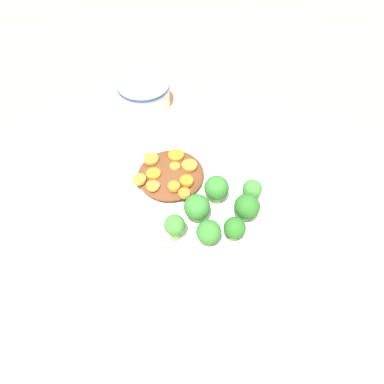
# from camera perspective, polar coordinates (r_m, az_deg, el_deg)

# --- Properties ---
(ground_plane) EXTENTS (4.00, 4.00, 0.00)m
(ground_plane) POSITION_cam_1_polar(r_m,az_deg,el_deg) (0.65, 0.00, -1.73)
(ground_plane) COLOR tan
(plate) EXTENTS (0.27, 0.27, 0.02)m
(plate) POSITION_cam_1_polar(r_m,az_deg,el_deg) (0.64, 0.00, -1.15)
(plate) COLOR silver
(plate) RESTS_ON ground_plane
(dip_bowl) EXTENTS (0.11, 0.11, 0.06)m
(dip_bowl) POSITION_cam_1_polar(r_m,az_deg,el_deg) (0.82, -7.29, 14.65)
(dip_bowl) COLOR silver
(dip_bowl) RESTS_ON ground_plane
(stew_mound) EXTENTS (0.12, 0.12, 0.02)m
(stew_mound) POSITION_cam_1_polar(r_m,az_deg,el_deg) (0.66, -3.26, 2.66)
(stew_mound) COLOR brown
(stew_mound) RESTS_ON plate
(broccoli_floret_0) EXTENTS (0.04, 0.04, 0.05)m
(broccoli_floret_0) POSITION_cam_1_polar(r_m,az_deg,el_deg) (0.61, 3.76, 0.50)
(broccoli_floret_0) COLOR #7FA85B
(broccoli_floret_0) RESTS_ON plate
(broccoli_floret_1) EXTENTS (0.04, 0.04, 0.05)m
(broccoli_floret_1) POSITION_cam_1_polar(r_m,az_deg,el_deg) (0.58, 0.78, -2.40)
(broccoli_floret_1) COLOR #7FA85B
(broccoli_floret_1) RESTS_ON plate
(broccoli_floret_2) EXTENTS (0.03, 0.03, 0.04)m
(broccoli_floret_2) POSITION_cam_1_polar(r_m,az_deg,el_deg) (0.62, 9.15, 0.35)
(broccoli_floret_2) COLOR #759E51
(broccoli_floret_2) RESTS_ON plate
(broccoli_floret_3) EXTENTS (0.03, 0.03, 0.05)m
(broccoli_floret_3) POSITION_cam_1_polar(r_m,az_deg,el_deg) (0.57, 6.49, -5.54)
(broccoli_floret_3) COLOR #7FA85B
(broccoli_floret_3) RESTS_ON plate
(broccoli_floret_4) EXTENTS (0.03, 0.03, 0.05)m
(broccoli_floret_4) POSITION_cam_1_polar(r_m,az_deg,el_deg) (0.57, -2.65, -5.23)
(broccoli_floret_4) COLOR #759E51
(broccoli_floret_4) RESTS_ON plate
(broccoli_floret_5) EXTENTS (0.04, 0.04, 0.05)m
(broccoli_floret_5) POSITION_cam_1_polar(r_m,az_deg,el_deg) (0.59, 8.37, -2.25)
(broccoli_floret_5) COLOR #7FA85B
(broccoli_floret_5) RESTS_ON plate
(broccoli_floret_6) EXTENTS (0.04, 0.04, 0.05)m
(broccoli_floret_6) POSITION_cam_1_polar(r_m,az_deg,el_deg) (0.56, 2.57, -6.19)
(broccoli_floret_6) COLOR #759E51
(broccoli_floret_6) RESTS_ON plate
(carrot_slice_0) EXTENTS (0.02, 0.02, 0.00)m
(carrot_slice_0) POSITION_cam_1_polar(r_m,az_deg,el_deg) (0.65, -2.62, 3.92)
(carrot_slice_0) COLOR orange
(carrot_slice_0) RESTS_ON stew_mound
(carrot_slice_1) EXTENTS (0.03, 0.03, 0.00)m
(carrot_slice_1) POSITION_cam_1_polar(r_m,az_deg,el_deg) (0.67, -2.45, 5.63)
(carrot_slice_1) COLOR orange
(carrot_slice_1) RESTS_ON stew_mound
(carrot_slice_2) EXTENTS (0.02, 0.02, 0.01)m
(carrot_slice_2) POSITION_cam_1_polar(r_m,az_deg,el_deg) (0.62, -2.77, 0.85)
(carrot_slice_2) COLOR orange
(carrot_slice_2) RESTS_ON stew_mound
(carrot_slice_3) EXTENTS (0.03, 0.03, 0.00)m
(carrot_slice_3) POSITION_cam_1_polar(r_m,az_deg,el_deg) (0.65, -0.38, 4.09)
(carrot_slice_3) COLOR orange
(carrot_slice_3) RESTS_ON stew_mound
(carrot_slice_4) EXTENTS (0.02, 0.02, 0.01)m
(carrot_slice_4) POSITION_cam_1_polar(r_m,az_deg,el_deg) (0.63, -0.83, 1.67)
(carrot_slice_4) COLOR orange
(carrot_slice_4) RESTS_ON stew_mound
(carrot_slice_5) EXTENTS (0.02, 0.02, 0.01)m
(carrot_slice_5) POSITION_cam_1_polar(r_m,az_deg,el_deg) (0.61, -1.19, -0.18)
(carrot_slice_5) COLOR orange
(carrot_slice_5) RESTS_ON stew_mound
(carrot_slice_6) EXTENTS (0.02, 0.02, 0.00)m
(carrot_slice_6) POSITION_cam_1_polar(r_m,az_deg,el_deg) (0.64, -5.91, 2.78)
(carrot_slice_6) COLOR orange
(carrot_slice_6) RESTS_ON stew_mound
(carrot_slice_7) EXTENTS (0.03, 0.03, 0.01)m
(carrot_slice_7) POSITION_cam_1_polar(r_m,az_deg,el_deg) (0.67, -6.28, 5.01)
(carrot_slice_7) COLOR orange
(carrot_slice_7) RESTS_ON stew_mound
(carrot_slice_8) EXTENTS (0.02, 0.02, 0.01)m
(carrot_slice_8) POSITION_cam_1_polar(r_m,az_deg,el_deg) (0.64, -8.04, 1.93)
(carrot_slice_8) COLOR orange
(carrot_slice_8) RESTS_ON stew_mound
(carrot_slice_9) EXTENTS (0.02, 0.02, 0.00)m
(carrot_slice_9) POSITION_cam_1_polar(r_m,az_deg,el_deg) (0.62, -5.97, 0.94)
(carrot_slice_9) COLOR orange
(carrot_slice_9) RESTS_ON stew_mound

